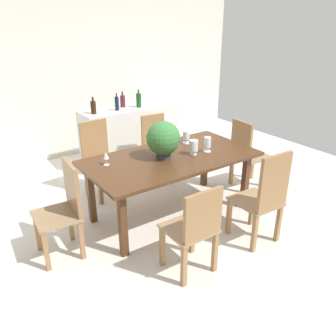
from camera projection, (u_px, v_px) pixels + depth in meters
ground_plane at (166, 210)px, 4.39m from camera, size 7.04×7.04×0.00m
back_wall at (78, 79)px, 5.82m from camera, size 6.40×0.10×2.60m
dining_table at (171, 163)px, 4.03m from camera, size 2.00×1.05×0.77m
chair_far_left at (99, 155)px, 4.61m from camera, size 0.46×0.48×1.01m
chair_head_end at (65, 205)px, 3.40m from camera, size 0.45×0.48×0.98m
chair_foot_end at (246, 152)px, 4.77m from camera, size 0.51×0.46×0.99m
chair_far_right at (156, 144)px, 5.10m from camera, size 0.43×0.47×0.95m
chair_near_right at (264, 196)px, 3.54m from camera, size 0.45×0.48×1.05m
chair_near_left at (195, 227)px, 3.10m from camera, size 0.44×0.43×0.91m
flower_centerpiece at (163, 139)px, 3.87m from camera, size 0.39×0.38×0.43m
crystal_vase_left at (207, 143)px, 4.10m from camera, size 0.09×0.09×0.18m
crystal_vase_center_near at (186, 136)px, 4.38m from camera, size 0.10×0.10×0.16m
crystal_vase_right at (194, 146)px, 4.01m from camera, size 0.10×0.10×0.18m
wine_glass at (106, 156)px, 3.73m from camera, size 0.06×0.06×0.16m
kitchen_counter at (131, 135)px, 5.71m from camera, size 1.60×0.57×0.93m
wine_bottle_dark at (139, 100)px, 5.48m from camera, size 0.08×0.08×0.28m
wine_bottle_green at (117, 103)px, 5.30m from camera, size 0.06×0.06×0.26m
wine_bottle_clear at (123, 101)px, 5.51m from camera, size 0.08×0.08×0.25m
wine_bottle_tall at (93, 107)px, 5.12m from camera, size 0.08×0.08×0.25m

